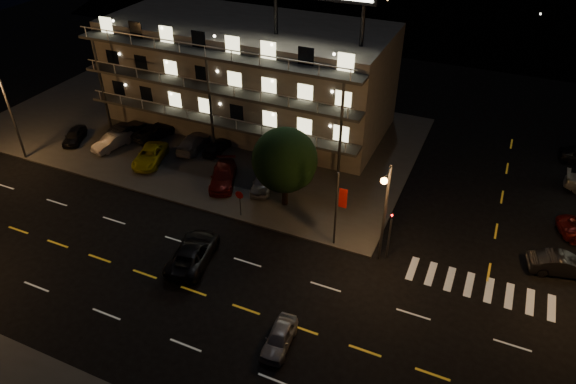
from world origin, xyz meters
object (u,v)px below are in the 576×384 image
at_px(lot_car_2, 150,156).
at_px(lot_car_7, 193,142).
at_px(road_car_east, 279,338).
at_px(road_car_west, 193,252).
at_px(tree, 284,162).
at_px(side_car_0, 562,264).
at_px(lot_car_4, 263,181).

distance_m(lot_car_2, lot_car_7, 4.42).
xyz_separation_m(lot_car_7, road_car_east, (17.41, -17.78, -0.24)).
height_order(road_car_east, road_car_west, road_car_west).
relative_size(lot_car_7, road_car_east, 1.34).
bearing_deg(lot_car_2, road_car_east, -51.61).
relative_size(tree, road_car_east, 1.90).
height_order(tree, road_car_east, tree).
distance_m(lot_car_7, side_car_0, 33.04).
distance_m(lot_car_7, road_car_west, 16.07).
bearing_deg(lot_car_4, side_car_0, -15.11).
distance_m(side_car_0, road_car_west, 25.90).
xyz_separation_m(lot_car_7, side_car_0, (32.78, -4.12, -0.10)).
bearing_deg(lot_car_2, tree, -19.85).
distance_m(side_car_0, road_car_east, 20.57).
relative_size(tree, side_car_0, 1.50).
distance_m(road_car_east, road_car_west, 9.73).
xyz_separation_m(lot_car_2, side_car_0, (35.09, -0.35, -0.07)).
bearing_deg(tree, lot_car_7, 158.41).
xyz_separation_m(tree, lot_car_7, (-11.80, 4.67, -3.35)).
xyz_separation_m(lot_car_2, road_car_east, (19.72, -14.01, -0.21)).
bearing_deg(lot_car_2, lot_car_7, 42.31).
distance_m(lot_car_2, road_car_west, 14.68).
height_order(lot_car_4, road_car_east, lot_car_4).
distance_m(lot_car_4, road_car_east, 16.56).
height_order(lot_car_2, road_car_east, lot_car_2).
bearing_deg(tree, road_car_west, -109.55).
relative_size(side_car_0, road_car_west, 0.82).
distance_m(tree, road_car_east, 14.70).
bearing_deg(lot_car_2, road_car_west, -57.90).
bearing_deg(lot_car_7, tree, 150.89).
distance_m(tree, lot_car_2, 14.54).
distance_m(tree, lot_car_4, 4.42).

